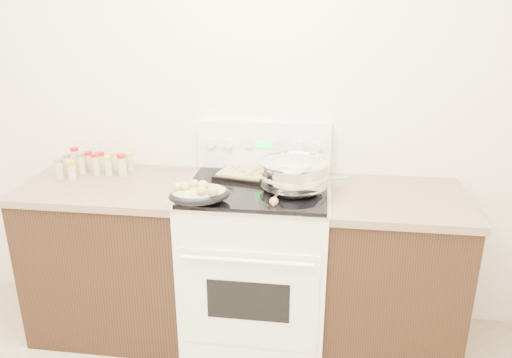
# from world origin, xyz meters

# --- Properties ---
(room_shell) EXTENTS (4.10, 3.60, 2.75)m
(room_shell) POSITION_xyz_m (0.00, 0.00, 1.70)
(room_shell) COLOR white
(room_shell) RESTS_ON ground
(counter_left) EXTENTS (0.93, 0.67, 0.92)m
(counter_left) POSITION_xyz_m (-0.48, 1.43, 0.46)
(counter_left) COLOR black
(counter_left) RESTS_ON ground
(counter_right) EXTENTS (0.73, 0.67, 0.92)m
(counter_right) POSITION_xyz_m (1.08, 1.43, 0.46)
(counter_right) COLOR black
(counter_right) RESTS_ON ground
(kitchen_range) EXTENTS (0.78, 0.73, 1.22)m
(kitchen_range) POSITION_xyz_m (0.35, 1.42, 0.49)
(kitchen_range) COLOR white
(kitchen_range) RESTS_ON ground
(mixing_bowl) EXTENTS (0.41, 0.41, 0.22)m
(mixing_bowl) POSITION_xyz_m (0.54, 1.38, 1.03)
(mixing_bowl) COLOR silver
(mixing_bowl) RESTS_ON kitchen_range
(roasting_pan) EXTENTS (0.36, 0.31, 0.12)m
(roasting_pan) POSITION_xyz_m (0.10, 1.15, 0.99)
(roasting_pan) COLOR black
(roasting_pan) RESTS_ON kitchen_range
(baking_sheet) EXTENTS (0.41, 0.33, 0.06)m
(baking_sheet) POSITION_xyz_m (0.29, 1.56, 0.96)
(baking_sheet) COLOR black
(baking_sheet) RESTS_ON kitchen_range
(wooden_spoon) EXTENTS (0.04, 0.29, 0.04)m
(wooden_spoon) POSITION_xyz_m (0.46, 1.23, 0.95)
(wooden_spoon) COLOR #9D7D47
(wooden_spoon) RESTS_ON kitchen_range
(blue_ladle) EXTENTS (0.20, 0.23, 0.10)m
(blue_ladle) POSITION_xyz_m (0.67, 1.36, 0.98)
(blue_ladle) COLOR #84B6C5
(blue_ladle) RESTS_ON kitchen_range
(spice_jars) EXTENTS (0.39, 0.24, 0.13)m
(spice_jars) POSITION_xyz_m (-0.63, 1.56, 0.98)
(spice_jars) COLOR #BFB28C
(spice_jars) RESTS_ON counter_left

